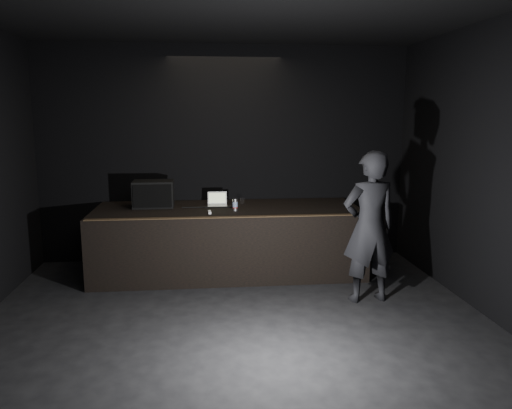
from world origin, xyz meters
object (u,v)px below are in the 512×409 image
(laptop, at_px, (217,202))
(beer_can, at_px, (235,205))
(person, at_px, (369,227))
(stage_riser, at_px, (228,240))
(stage_monitor, at_px, (153,194))

(laptop, xyz_separation_m, beer_can, (0.25, -0.47, 0.04))
(laptop, height_order, person, person)
(stage_riser, relative_size, person, 2.05)
(laptop, distance_m, beer_can, 0.53)
(stage_riser, relative_size, stage_monitor, 6.54)
(stage_monitor, height_order, person, person)
(stage_riser, bearing_deg, laptop, 124.96)
(stage_riser, bearing_deg, person, -38.98)
(beer_can, bearing_deg, stage_monitor, 159.98)
(stage_monitor, bearing_deg, person, -30.14)
(beer_can, height_order, person, person)
(stage_riser, height_order, laptop, laptop)
(stage_riser, height_order, stage_monitor, stage_monitor)
(stage_monitor, bearing_deg, beer_can, -20.94)
(stage_riser, relative_size, laptop, 13.39)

